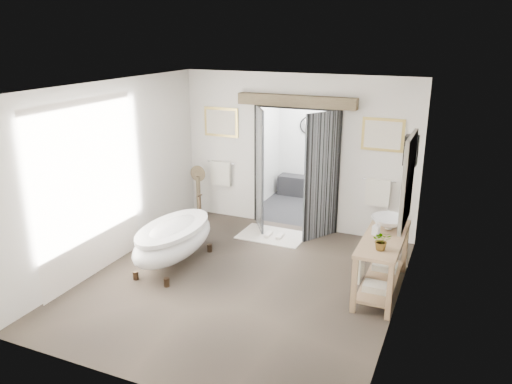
{
  "coord_description": "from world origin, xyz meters",
  "views": [
    {
      "loc": [
        2.89,
        -6.09,
        3.61
      ],
      "look_at": [
        0.0,
        0.6,
        1.25
      ],
      "focal_mm": 35.0,
      "sensor_mm": 36.0,
      "label": 1
    }
  ],
  "objects_px": {
    "clawfoot_tub": "(174,239)",
    "basin": "(389,223)",
    "vanity": "(380,259)",
    "rug": "(272,235)"
  },
  "relations": [
    {
      "from": "clawfoot_tub",
      "to": "basin",
      "type": "xyz_separation_m",
      "value": [
        3.2,
        0.8,
        0.49
      ]
    },
    {
      "from": "vanity",
      "to": "rug",
      "type": "bearing_deg",
      "value": 149.44
    },
    {
      "from": "vanity",
      "to": "rug",
      "type": "xyz_separation_m",
      "value": [
        -2.16,
        1.28,
        -0.5
      ]
    },
    {
      "from": "clawfoot_tub",
      "to": "basin",
      "type": "distance_m",
      "value": 3.34
    },
    {
      "from": "clawfoot_tub",
      "to": "basin",
      "type": "height_order",
      "value": "basin"
    },
    {
      "from": "vanity",
      "to": "basin",
      "type": "relative_size",
      "value": 3.08
    },
    {
      "from": "clawfoot_tub",
      "to": "vanity",
      "type": "height_order",
      "value": "clawfoot_tub"
    },
    {
      "from": "rug",
      "to": "basin",
      "type": "relative_size",
      "value": 2.31
    },
    {
      "from": "vanity",
      "to": "basin",
      "type": "bearing_deg",
      "value": 84.78
    },
    {
      "from": "clawfoot_tub",
      "to": "rug",
      "type": "xyz_separation_m",
      "value": [
        1.01,
        1.73,
        -0.44
      ]
    }
  ]
}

